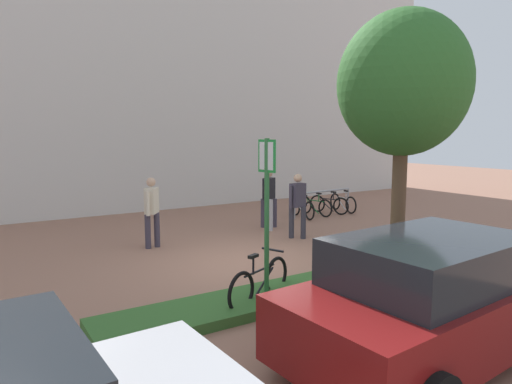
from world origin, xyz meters
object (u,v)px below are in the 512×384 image
Objects in this scene: bike_at_sign at (260,282)px; bike_rack_cluster at (323,204)px; bollard_steel at (270,215)px; person_shirt_blue at (152,208)px; parking_sign_post at (267,198)px; tree_sidewalk at (403,85)px; person_suited_dark at (298,202)px; car_maroon_wagon at (436,297)px; person_suited_navy at (269,194)px.

bike_at_sign reaches higher than bike_rack_cluster.
bollard_steel is 0.52× the size of person_shirt_blue.
bollard_steel is at bearing -157.96° from bike_rack_cluster.
person_shirt_blue is (-3.52, -0.09, 0.53)m from bollard_steel.
parking_sign_post reaches higher than bike_rack_cluster.
bike_rack_cluster is at bearing 62.21° from tree_sidewalk.
bike_at_sign is 8.50m from bike_rack_cluster.
tree_sidewalk reaches higher than bike_at_sign.
parking_sign_post is 1.57× the size of person_suited_dark.
parking_sign_post is 4.58m from person_shirt_blue.
person_shirt_blue is (-6.50, -1.30, 0.64)m from bike_rack_cluster.
bollard_steel is at bearing 71.62° from car_maroon_wagon.
car_maroon_wagon is (0.88, -2.67, 0.41)m from bike_at_sign.
tree_sidewalk is 4.53m from car_maroon_wagon.
parking_sign_post is at bearing -124.63° from bollard_steel.
parking_sign_post is 8.58m from bike_rack_cluster.
person_suited_dark is (3.34, 3.36, 0.63)m from bike_at_sign.
bike_at_sign is 2.84m from car_maroon_wagon.
person_suited_dark is 6.52m from car_maroon_wagon.
person_shirt_blue reaches higher than bike_at_sign.
parking_sign_post is 4.78m from person_suited_dark.
bike_at_sign is at bearing -125.75° from bollard_steel.
person_suited_dark reaches higher than bollard_steel.
tree_sidewalk is 5.73m from person_suited_navy.
person_suited_dark is at bearing -95.83° from person_suited_navy.
parking_sign_post reaches higher than person_suited_navy.
bike_at_sign is (-0.09, 0.06, -1.40)m from parking_sign_post.
tree_sidewalk is at bearing -52.89° from person_shirt_blue.
bollard_steel is at bearing 55.37° from parking_sign_post.
person_shirt_blue is at bearing 98.95° from car_maroon_wagon.
parking_sign_post reaches higher than person_suited_dark.
bollard_steel is at bearing 88.90° from tree_sidewalk.
person_shirt_blue and person_suited_dark have the same top height.
parking_sign_post reaches higher than bike_at_sign.
bike_rack_cluster is (3.07, 5.83, -3.33)m from tree_sidewalk.
parking_sign_post is 1.02× the size of bike_rack_cluster.
tree_sidewalk is 2.96× the size of person_suited_dark.
bollard_steel is 0.52× the size of person_suited_navy.
person_suited_navy is at bearing 54.79° from bike_at_sign.
bike_at_sign is 0.59× the size of bike_rack_cluster.
person_suited_dark is at bearing 67.77° from car_maroon_wagon.
tree_sidewalk is 7.39m from bike_rack_cluster.
tree_sidewalk reaches higher than car_maroon_wagon.
tree_sidewalk reaches higher than bollard_steel.
tree_sidewalk is at bearing -1.42° from bike_at_sign.
person_suited_navy is at bearing 55.83° from parking_sign_post.
bike_rack_cluster is at bearing 42.60° from bike_at_sign.
tree_sidewalk reaches higher than person_suited_navy.
parking_sign_post is at bearing -85.70° from person_shirt_blue.
parking_sign_post reaches higher than person_shirt_blue.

